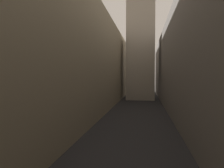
# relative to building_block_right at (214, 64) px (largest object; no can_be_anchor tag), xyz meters

# --- Properties ---
(ground_plane) EXTENTS (264.00, 264.00, 0.00)m
(ground_plane) POSITION_rel_building_block_right_xyz_m (-13.50, -2.00, -9.00)
(ground_plane) COLOR #232326
(building_block_left) EXTENTS (10.77, 108.00, 18.80)m
(building_block_left) POSITION_rel_building_block_right_xyz_m (-24.38, 0.00, 0.40)
(building_block_left) COLOR gray
(building_block_left) RESTS_ON ground
(building_block_right) EXTENTS (15.99, 108.00, 18.00)m
(building_block_right) POSITION_rel_building_block_right_xyz_m (0.00, 0.00, 0.00)
(building_block_right) COLOR slate
(building_block_right) RESTS_ON ground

